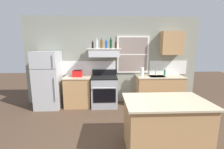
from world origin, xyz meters
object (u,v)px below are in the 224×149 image
object	(u,v)px
refrigerator	(48,80)
bottle_brown_stout	(116,45)
toaster	(78,73)
dish_soap_bottle	(165,73)
kitchen_island	(164,125)
stove_range	(105,91)
bottle_balsamic_dark	(93,45)
bottle_amber_wine	(101,44)
bottle_clear_tall	(97,44)
bottle_dark_green_wine	(111,44)
paper_towel_roll	(142,72)
bottle_blue_liqueur	(106,45)

from	to	relation	value
refrigerator	bottle_brown_stout	bearing A→B (deg)	3.29
refrigerator	toaster	bearing A→B (deg)	4.98
refrigerator	bottle_brown_stout	distance (m)	2.23
dish_soap_bottle	kitchen_island	size ratio (longest dim) A/B	0.13
refrigerator	stove_range	distance (m)	1.69
refrigerator	dish_soap_bottle	xyz separation A→B (m)	(3.53, 0.16, 0.16)
bottle_balsamic_dark	bottle_amber_wine	world-z (taller)	bottle_amber_wine
bottle_brown_stout	bottle_clear_tall	bearing A→B (deg)	-179.18
refrigerator	bottle_amber_wine	distance (m)	1.89
bottle_amber_wine	kitchen_island	world-z (taller)	bottle_amber_wine
bottle_dark_green_wine	kitchen_island	size ratio (longest dim) A/B	0.23
bottle_clear_tall	bottle_amber_wine	xyz separation A→B (m)	(0.13, 0.01, 0.00)
stove_range	paper_towel_roll	distance (m)	1.28
bottle_blue_liqueur	bottle_dark_green_wine	size ratio (longest dim) A/B	0.80
bottle_blue_liqueur	bottle_amber_wine	bearing A→B (deg)	169.76
toaster	kitchen_island	bearing A→B (deg)	-48.85
paper_towel_roll	dish_soap_bottle	size ratio (longest dim) A/B	1.50
stove_range	dish_soap_bottle	size ratio (longest dim) A/B	6.06
refrigerator	bottle_balsamic_dark	size ratio (longest dim) A/B	7.44
bottle_clear_tall	dish_soap_bottle	distance (m)	2.27
paper_towel_roll	dish_soap_bottle	distance (m)	0.75
bottle_balsamic_dark	bottle_dark_green_wine	xyz separation A→B (m)	(0.54, 0.02, 0.04)
kitchen_island	bottle_brown_stout	bearing A→B (deg)	108.20
bottle_clear_tall	bottle_brown_stout	world-z (taller)	bottle_clear_tall
bottle_amber_wine	bottle_dark_green_wine	size ratio (longest dim) A/B	0.95
bottle_balsamic_dark	bottle_dark_green_wine	size ratio (longest dim) A/B	0.71
paper_towel_roll	bottle_balsamic_dark	bearing A→B (deg)	177.26
bottle_balsamic_dark	bottle_brown_stout	xyz separation A→B (m)	(0.68, -0.02, -0.00)
bottle_blue_liqueur	bottle_clear_tall	bearing A→B (deg)	177.47
stove_range	bottle_balsamic_dark	size ratio (longest dim) A/B	4.85
paper_towel_roll	stove_range	bearing A→B (deg)	-178.12
toaster	stove_range	distance (m)	0.97
bottle_clear_tall	bottle_dark_green_wine	bearing A→B (deg)	5.65
bottle_clear_tall	paper_towel_roll	bearing A→B (deg)	-1.96
bottle_clear_tall	bottle_brown_stout	size ratio (longest dim) A/B	1.39
dish_soap_bottle	refrigerator	bearing A→B (deg)	-177.40
toaster	bottle_clear_tall	distance (m)	1.04
bottle_clear_tall	stove_range	bearing A→B (deg)	-21.49
bottle_dark_green_wine	dish_soap_bottle	world-z (taller)	bottle_dark_green_wine
refrigerator	bottle_clear_tall	distance (m)	1.77
bottle_amber_wine	kitchen_island	xyz separation A→B (m)	(1.13, -2.17, -1.41)
refrigerator	toaster	xyz separation A→B (m)	(0.85, 0.07, 0.17)
stove_range	paper_towel_roll	xyz separation A→B (m)	(1.14, 0.04, 0.58)
bottle_brown_stout	paper_towel_roll	size ratio (longest dim) A/B	0.79
kitchen_island	bottle_balsamic_dark	bearing A→B (deg)	122.54
refrigerator	bottle_blue_liqueur	distance (m)	2.00
kitchen_island	dish_soap_bottle	bearing A→B (deg)	69.51
bottle_blue_liqueur	paper_towel_roll	size ratio (longest dim) A/B	0.94
bottle_amber_wine	paper_towel_roll	size ratio (longest dim) A/B	1.11
kitchen_island	bottle_clear_tall	bearing A→B (deg)	120.44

